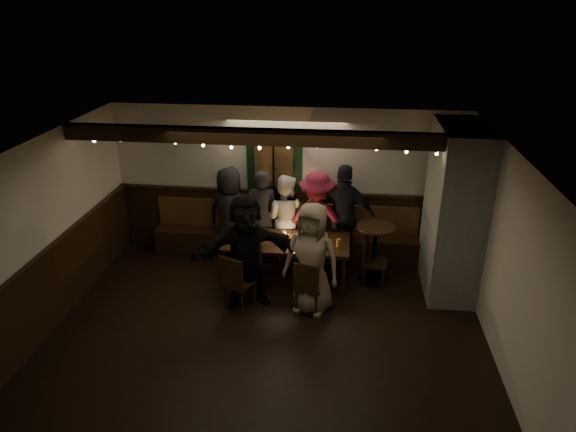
# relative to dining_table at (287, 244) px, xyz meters

# --- Properties ---
(room) EXTENTS (6.02, 5.01, 2.62)m
(room) POSITION_rel_dining_table_xyz_m (0.94, 0.02, 0.43)
(room) COLOR black
(room) RESTS_ON ground
(dining_table) EXTENTS (1.98, 0.85, 0.86)m
(dining_table) POSITION_rel_dining_table_xyz_m (0.00, 0.00, 0.00)
(dining_table) COLOR black
(dining_table) RESTS_ON ground
(chair_near_left) EXTENTS (0.53, 0.53, 0.89)m
(chair_near_left) POSITION_rel_dining_table_xyz_m (-0.64, -0.92, -0.15)
(chair_near_left) COLOR black
(chair_near_left) RESTS_ON ground
(chair_near_right) EXTENTS (0.47, 0.47, 0.84)m
(chair_near_right) POSITION_rel_dining_table_xyz_m (0.41, -0.90, -0.17)
(chair_near_right) COLOR black
(chair_near_right) RESTS_ON ground
(chair_end) EXTENTS (0.43, 0.43, 0.82)m
(chair_end) POSITION_rel_dining_table_xyz_m (1.34, 0.06, -0.18)
(chair_end) COLOR black
(chair_end) RESTS_ON ground
(high_top) EXTENTS (0.61, 0.61, 0.96)m
(high_top) POSITION_rel_dining_table_xyz_m (1.39, 0.16, -0.04)
(high_top) COLOR black
(high_top) RESTS_ON ground
(person_a) EXTENTS (0.88, 0.66, 1.64)m
(person_a) POSITION_rel_dining_table_xyz_m (-1.06, 0.73, 0.17)
(person_a) COLOR black
(person_a) RESTS_ON ground
(person_b) EXTENTS (0.62, 0.43, 1.63)m
(person_b) POSITION_rel_dining_table_xyz_m (-0.50, 0.71, 0.17)
(person_b) COLOR black
(person_b) RESTS_ON ground
(person_c) EXTENTS (0.84, 0.70, 1.54)m
(person_c) POSITION_rel_dining_table_xyz_m (-0.12, 0.77, 0.12)
(person_c) COLOR silver
(person_c) RESTS_ON ground
(person_d) EXTENTS (1.10, 0.67, 1.66)m
(person_d) POSITION_rel_dining_table_xyz_m (0.44, 0.62, 0.18)
(person_d) COLOR maroon
(person_d) RESTS_ON ground
(person_e) EXTENTS (1.09, 0.55, 1.78)m
(person_e) POSITION_rel_dining_table_xyz_m (0.89, 0.67, 0.24)
(person_e) COLOR black
(person_e) RESTS_ON ground
(person_f) EXTENTS (1.70, 0.99, 1.74)m
(person_f) POSITION_rel_dining_table_xyz_m (-0.50, -0.71, 0.22)
(person_f) COLOR black
(person_f) RESTS_ON ground
(person_g) EXTENTS (0.94, 0.74, 1.68)m
(person_g) POSITION_rel_dining_table_xyz_m (0.45, -0.79, 0.20)
(person_g) COLOR #967D63
(person_g) RESTS_ON ground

